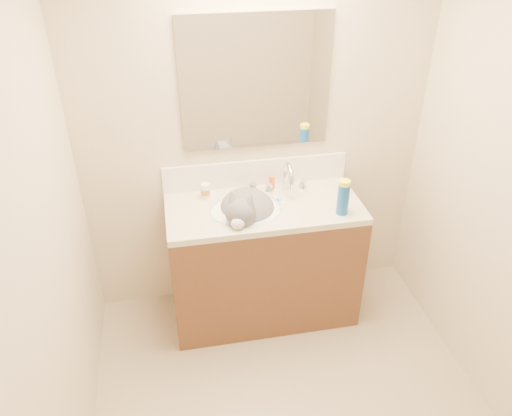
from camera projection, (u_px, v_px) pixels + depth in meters
name	position (u px, v px, depth m)	size (l,w,h in m)	color
room_shell	(317.00, 198.00, 1.91)	(2.24, 2.54, 2.52)	beige
vanity_cabinet	(263.00, 263.00, 3.29)	(1.20, 0.55, 0.82)	brown
counter_slab	(264.00, 208.00, 3.07)	(1.20, 0.55, 0.04)	beige
basin	(246.00, 220.00, 3.05)	(0.45, 0.36, 0.14)	white
faucet	(288.00, 180.00, 3.15)	(0.28, 0.20, 0.21)	silver
cat	(246.00, 211.00, 3.02)	(0.46, 0.52, 0.35)	#595659
backsplash	(256.00, 173.00, 3.23)	(1.20, 0.02, 0.18)	white
mirror	(256.00, 83.00, 2.91)	(0.90, 0.02, 0.80)	white
pill_bottle	(205.00, 191.00, 3.11)	(0.05, 0.05, 0.10)	white
pill_label	(205.00, 192.00, 3.11)	(0.06, 0.06, 0.04)	orange
silver_jar	(253.00, 187.00, 3.19)	(0.05, 0.05, 0.06)	#B7B7BC
amber_bottle	(272.00, 182.00, 3.21)	(0.04, 0.04, 0.09)	#ED5A1B
toothbrush	(279.00, 200.00, 3.10)	(0.01, 0.13, 0.01)	white
toothbrush_head	(279.00, 200.00, 3.10)	(0.02, 0.03, 0.02)	#6C98E7
spray_can	(343.00, 199.00, 2.93)	(0.07, 0.07, 0.19)	#1752A3
spray_cap	(345.00, 184.00, 2.88)	(0.07, 0.07, 0.04)	#F8FF1A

